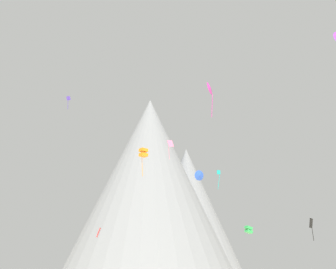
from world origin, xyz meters
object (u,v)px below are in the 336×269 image
(kite_green_low, at_px, (249,230))
(kite_magenta_high, at_px, (210,89))
(kite_orange_mid, at_px, (143,153))
(kite_blue_mid, at_px, (199,175))
(kite_indigo_high, at_px, (68,100))
(rock_massif, at_px, (159,189))
(kite_black_low, at_px, (311,225))
(kite_rainbow_mid, at_px, (170,145))
(kite_red_low, at_px, (99,233))
(kite_teal_mid, at_px, (219,176))

(kite_green_low, height_order, kite_magenta_high, kite_magenta_high)
(kite_green_low, distance_m, kite_orange_mid, 24.92)
(kite_blue_mid, xyz_separation_m, kite_indigo_high, (-26.13, -2.28, 15.13))
(rock_massif, distance_m, kite_orange_mid, 56.07)
(rock_massif, distance_m, kite_green_low, 64.32)
(kite_green_low, height_order, kite_black_low, kite_green_low)
(kite_indigo_high, bearing_deg, kite_rainbow_mid, -138.08)
(kite_red_low, bearing_deg, kite_magenta_high, -86.78)
(kite_red_low, bearing_deg, kite_rainbow_mid, 2.63)
(kite_indigo_high, height_order, kite_magenta_high, kite_indigo_high)
(kite_orange_mid, bearing_deg, kite_magenta_high, -14.95)
(rock_massif, relative_size, kite_orange_mid, 12.39)
(kite_indigo_high, bearing_deg, kite_magenta_high, 178.16)
(kite_green_low, height_order, kite_rainbow_mid, kite_rainbow_mid)
(kite_indigo_high, xyz_separation_m, kite_black_low, (41.21, -18.03, -26.17))
(rock_massif, height_order, kite_green_low, rock_massif)
(kite_indigo_high, distance_m, kite_red_low, 31.82)
(kite_red_low, xyz_separation_m, kite_black_low, (31.45, -4.27, 0.81))
(kite_blue_mid, relative_size, kite_teal_mid, 0.58)
(kite_blue_mid, bearing_deg, kite_green_low, -48.66)
(kite_teal_mid, height_order, kite_magenta_high, kite_magenta_high)
(kite_indigo_high, distance_m, kite_magenta_high, 39.21)
(kite_magenta_high, bearing_deg, kite_indigo_high, 66.40)
(kite_green_low, relative_size, kite_rainbow_mid, 0.40)
(kite_blue_mid, xyz_separation_m, kite_green_low, (8.55, -3.32, -10.61))
(kite_green_low, xyz_separation_m, kite_black_low, (6.53, -16.99, -0.43))
(rock_massif, distance_m, kite_indigo_high, 60.72)
(rock_massif, relative_size, kite_indigo_high, 24.93)
(kite_teal_mid, distance_m, kite_rainbow_mid, 12.34)
(kite_green_low, bearing_deg, kite_magenta_high, 138.45)
(kite_teal_mid, relative_size, kite_orange_mid, 0.61)
(kite_black_low, bearing_deg, kite_rainbow_mid, -45.55)
(kite_rainbow_mid, bearing_deg, kite_magenta_high, -61.21)
(rock_massif, distance_m, kite_blue_mid, 57.09)
(kite_green_low, bearing_deg, kite_indigo_high, 63.75)
(kite_blue_mid, height_order, kite_red_low, kite_blue_mid)
(kite_orange_mid, bearing_deg, kite_blue_mid, 55.31)
(rock_massif, relative_size, kite_green_low, 45.43)
(kite_blue_mid, relative_size, kite_red_low, 1.36)
(kite_indigo_high, relative_size, kite_green_low, 1.82)
(kite_orange_mid, bearing_deg, kite_teal_mid, 24.24)
(kite_teal_mid, height_order, kite_red_low, kite_teal_mid)
(kite_indigo_high, xyz_separation_m, kite_orange_mid, (15.13, 1.98, -10.57))
(kite_blue_mid, bearing_deg, kite_rainbow_mid, -179.07)
(rock_massif, height_order, kite_black_low, rock_massif)
(kite_rainbow_mid, relative_size, kite_red_low, 2.61)
(rock_massif, height_order, kite_blue_mid, rock_massif)
(kite_magenta_high, bearing_deg, kite_blue_mid, 23.18)
(kite_indigo_high, relative_size, kite_magenta_high, 0.56)
(kite_green_low, relative_size, kite_black_low, 0.49)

